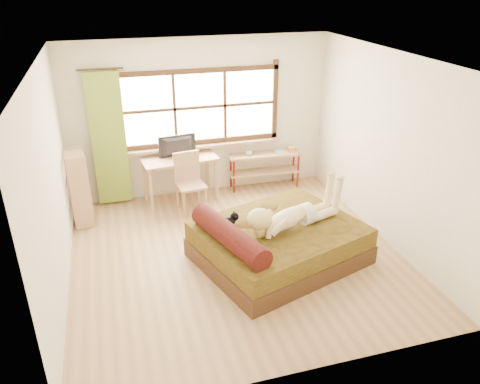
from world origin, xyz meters
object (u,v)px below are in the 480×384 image
object	(u,v)px
woman	(293,206)
kitten	(226,222)
bed	(276,242)
desk	(180,164)
pipe_shelf	(265,162)
bookshelf	(79,188)
chair	(189,179)

from	to	relation	value
woman	kitten	distance (m)	0.90
bed	desk	distance (m)	2.46
desk	pipe_shelf	xyz separation A→B (m)	(1.58, 0.12, -0.20)
desk	pipe_shelf	world-z (taller)	desk
bed	desk	xyz separation A→B (m)	(-0.94, 2.24, 0.40)
kitten	bookshelf	size ratio (longest dim) A/B	0.27
bed	pipe_shelf	size ratio (longest dim) A/B	1.88
woman	chair	bearing A→B (deg)	100.87
chair	desk	bearing A→B (deg)	96.56
pipe_shelf	bookshelf	size ratio (longest dim) A/B	1.14
desk	chair	xyz separation A→B (m)	(0.09, -0.36, -0.13)
kitten	chair	size ratio (longest dim) A/B	0.32
woman	bookshelf	bearing A→B (deg)	127.53
chair	bookshelf	size ratio (longest dim) A/B	0.84
bookshelf	kitten	bearing A→B (deg)	-50.08
woman	desk	xyz separation A→B (m)	(-1.14, 2.27, -0.16)
desk	chair	size ratio (longest dim) A/B	1.34
chair	bookshelf	world-z (taller)	bookshelf
woman	chair	xyz separation A→B (m)	(-1.05, 1.91, -0.29)
desk	chair	distance (m)	0.39
bed	chair	distance (m)	2.08
kitten	bookshelf	world-z (taller)	bookshelf
kitten	pipe_shelf	world-z (taller)	kitten
chair	woman	bearing A→B (deg)	-68.47
kitten	desk	xyz separation A→B (m)	(-0.27, 2.12, 0.03)
desk	woman	bearing A→B (deg)	-70.64
bed	pipe_shelf	bearing A→B (deg)	56.81
kitten	bookshelf	distance (m)	2.60
bed	bookshelf	size ratio (longest dim) A/B	2.14
chair	pipe_shelf	distance (m)	1.57
bed	kitten	distance (m)	0.77
bed	desk	bearing A→B (deg)	94.86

